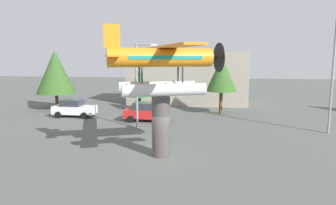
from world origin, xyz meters
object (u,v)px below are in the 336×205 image
floatplane_monument (163,66)px  tree_center_back (222,74)px  streetlight_secondary (336,68)px  tree_west (55,72)px  display_pedestal (161,125)px  car_mid_red (146,112)px  storefront_building (188,78)px  car_near_white (74,108)px  tree_east (139,83)px  streetlight_primary (139,79)px

floatplane_monument → tree_center_back: (3.84, 14.63, -1.29)m
streetlight_secondary → tree_west: streetlight_secondary is taller
display_pedestal → car_mid_red: display_pedestal is taller
display_pedestal → car_mid_red: size_ratio=0.91×
storefront_building → display_pedestal: bearing=-89.6°
car_near_white → floatplane_monument: bearing=-45.1°
floatplane_monument → car_mid_red: floatplane_monument is taller
floatplane_monument → storefront_building: size_ratio=0.68×
streetlight_secondary → display_pedestal: bearing=-149.1°
display_pedestal → tree_east: size_ratio=0.84×
floatplane_monument → car_mid_red: 11.36m
storefront_building → tree_west: tree_west is taller
storefront_building → car_near_white: bearing=-133.8°
display_pedestal → car_mid_red: bearing=107.2°
display_pedestal → storefront_building: size_ratio=0.26×
floatplane_monument → streetlight_primary: (-3.15, 7.03, -1.31)m
streetlight_primary → tree_west: 14.38m
display_pedestal → streetlight_secondary: 14.78m
floatplane_monument → streetlight_primary: bearing=92.2°
car_mid_red → tree_center_back: bearing=34.0°
display_pedestal → tree_center_back: tree_center_back is taller
display_pedestal → car_near_white: size_ratio=0.91×
display_pedestal → tree_center_back: 15.38m
display_pedestal → tree_west: tree_west is taller
car_mid_red → tree_west: tree_west is taller
car_near_white → storefront_building: 15.49m
floatplane_monument → streetlight_secondary: (12.25, 7.35, -0.35)m
car_near_white → tree_center_back: 15.52m
streetlight_primary → tree_center_back: bearing=47.4°
streetlight_secondary → tree_east: (-17.50, 8.42, -2.11)m
streetlight_secondary → tree_center_back: 11.17m
streetlight_secondary → floatplane_monument: bearing=-149.1°
display_pedestal → floatplane_monument: bearing=21.9°
car_near_white → tree_east: tree_east is taller
storefront_building → tree_east: bearing=-128.8°
car_mid_red → streetlight_primary: bearing=-88.9°
display_pedestal → car_near_white: display_pedestal is taller
display_pedestal → tree_west: bearing=134.2°
tree_west → streetlight_secondary: bearing=-16.1°
tree_center_back → storefront_building: bearing=119.3°
tree_east → tree_center_back: bearing=-7.1°
car_near_white → car_mid_red: 7.72m
streetlight_primary → tree_center_back: (6.99, 7.60, 0.02)m
streetlight_primary → car_mid_red: bearing=91.1°
storefront_building → tree_east: storefront_building is taller
floatplane_monument → car_mid_red: size_ratio=2.40×
car_mid_red → streetlight_secondary: (15.46, -2.54, 4.26)m
streetlight_primary → storefront_building: bearing=79.1°
streetlight_secondary → tree_center_back: streetlight_secondary is taller
tree_center_back → streetlight_primary: bearing=-132.6°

